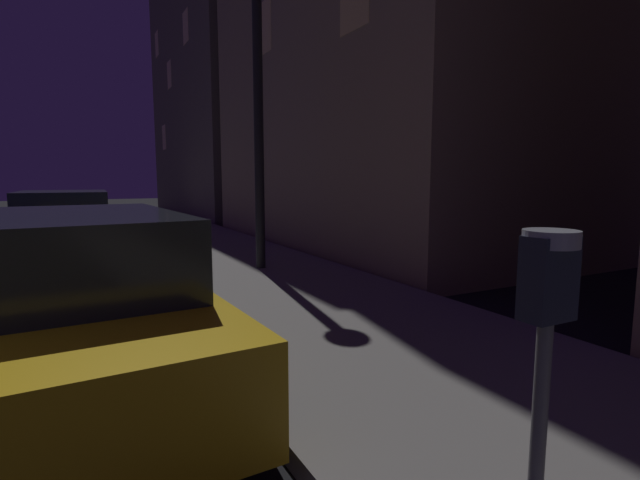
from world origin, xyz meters
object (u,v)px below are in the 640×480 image
Objects in this scene: parking_meter at (546,322)px; car_blue at (65,227)px; street_lamp at (258,64)px; car_yellow_cab at (60,306)px.

car_blue is (-1.59, 9.62, -0.47)m from parking_meter.
street_lamp is at bearing 78.09° from parking_meter.
car_yellow_cab and car_blue have the same top height.
street_lamp is (2.97, -3.07, 2.82)m from car_blue.
parking_meter reaches higher than car_blue.
street_lamp is (2.97, 3.60, 2.81)m from car_yellow_cab.
parking_meter is 0.31× the size of car_blue.
parking_meter is at bearing -80.63° from car_blue.
car_blue is (-0.00, 6.67, -0.01)m from car_yellow_cab.
parking_meter is 7.10m from street_lamp.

